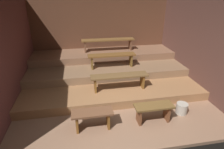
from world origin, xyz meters
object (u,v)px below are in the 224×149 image
object	(u,v)px
pail_floor	(182,108)
bench_floor_left	(93,116)
bench_lower_center	(119,78)
bench_upper_center	(108,41)
bench_middle_center	(112,57)
bench_floor_right	(154,110)

from	to	relation	value
pail_floor	bench_floor_left	bearing A→B (deg)	-175.73
bench_lower_center	pail_floor	xyz separation A→B (m)	(1.37, -1.07, -0.46)
bench_upper_center	pail_floor	distance (m)	3.61
bench_lower_center	bench_middle_center	distance (m)	1.12
bench_lower_center	bench_middle_center	bearing A→B (deg)	91.10
bench_middle_center	pail_floor	world-z (taller)	bench_middle_center
bench_floor_right	bench_middle_center	bearing A→B (deg)	103.50
bench_floor_right	bench_lower_center	distance (m)	1.37
pail_floor	bench_floor_right	bearing A→B (deg)	-168.63
bench_upper_center	pail_floor	xyz separation A→B (m)	(1.34, -3.21, -0.95)
bench_floor_right	bench_middle_center	distance (m)	2.45
bench_floor_right	pail_floor	xyz separation A→B (m)	(0.83, 0.17, -0.18)
bench_floor_left	bench_lower_center	xyz separation A→B (m)	(0.86, 1.23, 0.27)
bench_floor_left	pail_floor	bearing A→B (deg)	4.27
bench_floor_right	bench_middle_center	size ratio (longest dim) A/B	0.58
bench_floor_left	bench_floor_right	distance (m)	1.40
bench_floor_left	bench_middle_center	world-z (taller)	bench_middle_center
pail_floor	bench_middle_center	bearing A→B (deg)	122.65
bench_lower_center	pail_floor	world-z (taller)	bench_lower_center
bench_lower_center	pail_floor	bearing A→B (deg)	-38.05
bench_floor_left	pail_floor	size ratio (longest dim) A/B	3.22
bench_floor_left	bench_upper_center	size ratio (longest dim) A/B	0.46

